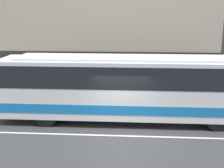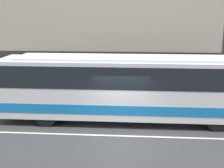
{
  "view_description": "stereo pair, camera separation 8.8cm",
  "coord_description": "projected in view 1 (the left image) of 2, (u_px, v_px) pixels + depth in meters",
  "views": [
    {
      "loc": [
        0.55,
        -12.69,
        5.31
      ],
      "look_at": [
        -0.5,
        2.01,
        1.84
      ],
      "focal_mm": 50.0,
      "sensor_mm": 36.0,
      "label": 1
    },
    {
      "loc": [
        0.64,
        -12.68,
        5.31
      ],
      "look_at": [
        -0.5,
        2.01,
        1.84
      ],
      "focal_mm": 50.0,
      "sensor_mm": 36.0,
      "label": 2
    }
  ],
  "objects": [
    {
      "name": "ground_plane",
      "position": [
        120.0,
        136.0,
        13.57
      ],
      "size": [
        60.0,
        60.0,
        0.0
      ],
      "primitive_type": "plane",
      "color": "#38383A"
    },
    {
      "name": "sidewalk",
      "position": [
        124.0,
        100.0,
        18.8
      ],
      "size": [
        60.0,
        2.8,
        0.16
      ],
      "color": "#A09E99",
      "rests_on": "ground_plane"
    },
    {
      "name": "lane_stripe",
      "position": [
        120.0,
        136.0,
        13.57
      ],
      "size": [
        54.0,
        0.14,
        0.01
      ],
      "color": "beige",
      "rests_on": "ground_plane"
    },
    {
      "name": "transit_bus",
      "position": [
        123.0,
        85.0,
        15.11
      ],
      "size": [
        11.91,
        2.49,
        3.18
      ],
      "color": "white",
      "rests_on": "ground_plane"
    },
    {
      "name": "pedestrian_waiting",
      "position": [
        151.0,
        84.0,
        18.85
      ],
      "size": [
        0.36,
        0.36,
        1.76
      ],
      "color": "maroon",
      "rests_on": "sidewalk"
    }
  ]
}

